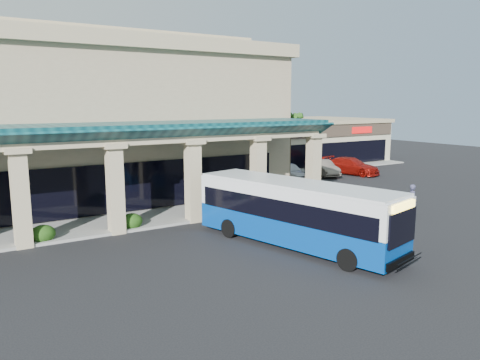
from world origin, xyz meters
TOP-DOWN VIEW (x-y plane):
  - ground at (0.00, 0.00)m, footprint 110.00×110.00m
  - main_building at (-8.00, 16.00)m, footprint 30.80×14.80m
  - arcade at (-8.00, 6.80)m, footprint 30.00×6.20m
  - strip_mall at (18.00, 24.00)m, footprint 22.50×12.50m
  - palm_0 at (8.50, 11.00)m, footprint 2.40×2.40m
  - palm_1 at (9.50, 14.00)m, footprint 2.40×2.40m
  - broadleaf_tree at (7.50, 19.00)m, footprint 2.60×2.60m
  - transit_bus at (-1.00, -1.52)m, footprint 5.11×11.42m
  - pedestrian at (8.80, -0.65)m, footprint 0.74×0.84m
  - car_silver at (10.05, 13.15)m, footprint 2.13×5.08m
  - car_white at (14.90, 14.03)m, footprint 2.70×4.77m
  - car_red at (17.79, 13.21)m, footprint 3.72×5.91m

SIDE VIEW (x-z plane):
  - ground at x=0.00m, z-range 0.00..0.00m
  - car_white at x=14.90m, z-range 0.00..1.49m
  - car_red at x=17.79m, z-range 0.00..1.60m
  - car_silver at x=10.05m, z-range 0.00..1.72m
  - pedestrian at x=8.80m, z-range 0.00..1.94m
  - transit_bus at x=-1.00m, z-range 0.00..3.11m
  - broadleaf_tree at x=7.50m, z-range 0.00..4.81m
  - strip_mall at x=18.00m, z-range 0.00..4.90m
  - arcade at x=-8.00m, z-range 0.00..5.70m
  - palm_1 at x=9.50m, z-range 0.00..5.80m
  - palm_0 at x=8.50m, z-range 0.00..6.60m
  - main_building at x=-8.00m, z-range 0.00..11.35m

